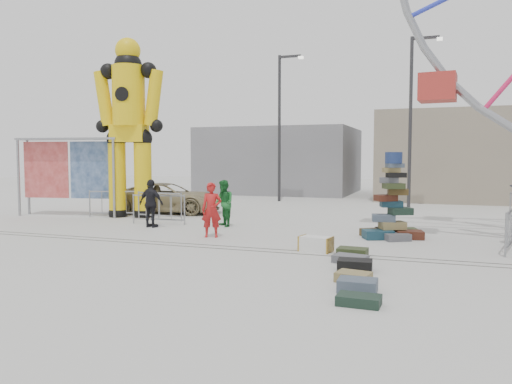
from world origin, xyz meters
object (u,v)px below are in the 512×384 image
(barricade_dummy_a, at_px, (114,204))
(pedestrian_green, at_px, (224,203))
(pedestrian_black, at_px, (151,203))
(barricade_dummy_c, at_px, (159,209))
(steamer_trunk, at_px, (316,244))
(barricade_dummy_b, at_px, (160,206))
(banner_scaffold, at_px, (69,157))
(lamp_post_right, at_px, (413,113))
(pedestrian_red, at_px, (212,210))
(parked_suv, at_px, (168,198))
(suitcase_tower, at_px, (392,214))
(lamp_post_left, at_px, (281,120))
(crash_test_dummy, at_px, (129,121))
(barricade_wheel_front, at_px, (510,230))

(barricade_dummy_a, xyz_separation_m, pedestrian_green, (5.32, -1.05, 0.27))
(pedestrian_black, bearing_deg, barricade_dummy_a, -27.50)
(barricade_dummy_c, bearing_deg, pedestrian_black, -83.59)
(steamer_trunk, bearing_deg, barricade_dummy_a, 164.47)
(pedestrian_green, bearing_deg, barricade_dummy_b, -151.36)
(banner_scaffold, bearing_deg, lamp_post_right, 20.94)
(barricade_dummy_b, relative_size, pedestrian_red, 1.19)
(pedestrian_red, xyz_separation_m, parked_suv, (-4.61, 5.43, -0.18))
(lamp_post_right, distance_m, pedestrian_red, 12.52)
(pedestrian_green, distance_m, pedestrian_black, 2.52)
(suitcase_tower, xyz_separation_m, barricade_dummy_a, (-11.10, 1.62, -0.18))
(pedestrian_green, xyz_separation_m, parked_suv, (-4.02, 3.14, -0.17))
(suitcase_tower, distance_m, steamer_trunk, 3.40)
(lamp_post_left, bearing_deg, barricade_dummy_b, -102.07)
(lamp_post_right, height_order, pedestrian_red, lamp_post_right)
(lamp_post_left, height_order, barricade_dummy_c, lamp_post_left)
(banner_scaffold, relative_size, pedestrian_black, 2.70)
(barricade_dummy_a, height_order, parked_suv, parked_suv)
(crash_test_dummy, height_order, barricade_dummy_b, crash_test_dummy)
(lamp_post_right, relative_size, pedestrian_black, 4.77)
(suitcase_tower, distance_m, barricade_dummy_c, 8.27)
(suitcase_tower, bearing_deg, barricade_dummy_a, 151.11)
(barricade_dummy_c, relative_size, pedestrian_green, 1.21)
(pedestrian_green, height_order, parked_suv, pedestrian_green)
(barricade_dummy_c, bearing_deg, parked_suv, 107.93)
(crash_test_dummy, height_order, barricade_wheel_front, crash_test_dummy)
(crash_test_dummy, xyz_separation_m, pedestrian_black, (2.39, -2.32, -3.07))
(lamp_post_right, relative_size, barricade_dummy_c, 4.00)
(suitcase_tower, relative_size, barricade_dummy_c, 1.30)
(barricade_dummy_c, bearing_deg, steamer_trunk, -32.91)
(lamp_post_left, height_order, suitcase_tower, lamp_post_left)
(steamer_trunk, bearing_deg, barricade_wheel_front, 30.67)
(barricade_dummy_c, distance_m, pedestrian_red, 3.70)
(lamp_post_left, height_order, barricade_dummy_a, lamp_post_left)
(crash_test_dummy, xyz_separation_m, banner_scaffold, (-2.59, -0.50, -1.48))
(lamp_post_left, relative_size, barricade_dummy_a, 4.00)
(suitcase_tower, distance_m, barricade_wheel_front, 3.28)
(pedestrian_red, distance_m, parked_suv, 7.12)
(pedestrian_black, bearing_deg, banner_scaffold, -12.83)
(barricade_dummy_c, xyz_separation_m, pedestrian_red, (3.06, -2.06, 0.29))
(lamp_post_right, height_order, lamp_post_left, same)
(crash_test_dummy, relative_size, parked_suv, 1.57)
(banner_scaffold, relative_size, barricade_wheel_front, 2.27)
(barricade_dummy_a, bearing_deg, pedestrian_black, -53.12)
(lamp_post_left, distance_m, suitcase_tower, 13.47)
(barricade_dummy_a, bearing_deg, banner_scaffold, 169.81)
(parked_suv, bearing_deg, lamp_post_left, -32.90)
(lamp_post_left, xyz_separation_m, pedestrian_red, (1.63, -12.71, -3.64))
(banner_scaffold, bearing_deg, barricade_dummy_a, -0.86)
(suitcase_tower, relative_size, pedestrian_black, 1.55)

